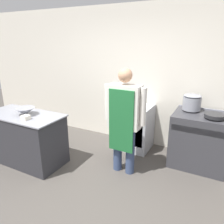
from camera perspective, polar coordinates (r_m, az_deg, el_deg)
name	(u,v)px	position (r m, az deg, el deg)	size (l,w,h in m)	color
ground_plane	(62,201)	(3.23, -12.86, -21.65)	(14.00, 14.00, 0.00)	#4C4742
wall_back	(130,77)	(4.44, 4.66, 9.16)	(8.00, 0.05, 2.70)	silver
prep_counter	(26,138)	(4.09, -21.55, -6.32)	(1.39, 0.68, 0.87)	#2D2D33
stove	(199,140)	(3.96, 21.79, -6.85)	(0.88, 0.68, 0.93)	#38383D
fridge_unit	(134,127)	(4.29, 5.69, -3.89)	(0.66, 0.58, 0.87)	silver
person_cook	(124,116)	(3.31, 3.22, -1.04)	(0.67, 0.24, 1.68)	#38476B
mixing_bowl	(25,111)	(3.87, -21.77, 0.16)	(0.33, 0.33, 0.12)	gray
plastic_tub	(26,118)	(3.65, -21.64, -1.35)	(0.11, 0.11, 0.07)	silver
stock_pot	(192,102)	(3.89, 20.15, 2.46)	(0.30, 0.30, 0.27)	gray
saute_pan	(215,116)	(3.67, 25.22, -0.88)	(0.30, 0.30, 0.06)	#262628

